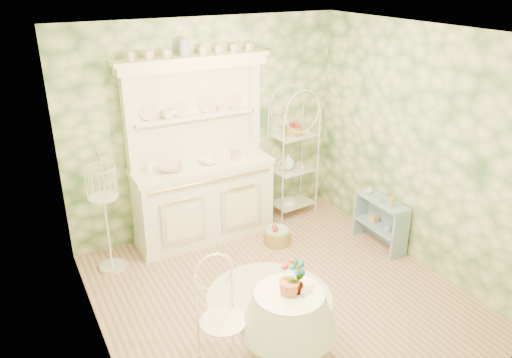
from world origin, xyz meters
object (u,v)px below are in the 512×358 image
birdcage_stand (106,216)px  round_table (288,325)px  kitchen_dresser (202,153)px  cafe_chair (223,316)px  side_shelf (380,224)px  bakers_rack (293,157)px  floor_basket (277,236)px

birdcage_stand → round_table: bearing=-65.2°
kitchen_dresser → cafe_chair: 2.37m
side_shelf → round_table: size_ratio=0.86×
birdcage_stand → bakers_rack: bearing=5.3°
side_shelf → cafe_chair: (-2.56, -0.94, 0.22)m
bakers_rack → floor_basket: (-0.62, -0.66, -0.74)m
bakers_rack → round_table: (-1.57, -2.45, -0.46)m
side_shelf → bakers_rack: bearing=109.6°
cafe_chair → birdcage_stand: size_ratio=0.75×
cafe_chair → birdcage_stand: (-0.51, 1.98, 0.17)m
birdcage_stand → side_shelf: bearing=-18.8°
side_shelf → cafe_chair: cafe_chair is taller
bakers_rack → birdcage_stand: (-2.59, -0.24, -0.17)m
side_shelf → floor_basket: 1.29m
cafe_chair → side_shelf: bearing=25.6°
bakers_rack → round_table: 2.95m
bakers_rack → floor_basket: 1.17m
bakers_rack → cafe_chair: (-2.08, -2.22, -0.34)m
cafe_chair → bakers_rack: bearing=52.4°
round_table → floor_basket: round_table is taller
floor_basket → cafe_chair: bearing=-133.0°
round_table → floor_basket: bearing=62.2°
side_shelf → kitchen_dresser: bearing=145.2°
round_table → cafe_chair: bearing=155.8°
birdcage_stand → cafe_chair: bearing=-75.5°
side_shelf → round_table: round_table is taller
side_shelf → cafe_chair: bearing=-161.0°
bakers_rack → side_shelf: bakers_rack is taller
round_table → cafe_chair: 0.57m
cafe_chair → floor_basket: cafe_chair is taller
cafe_chair → kitchen_dresser: bearing=76.9°
bakers_rack → side_shelf: bearing=-75.9°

